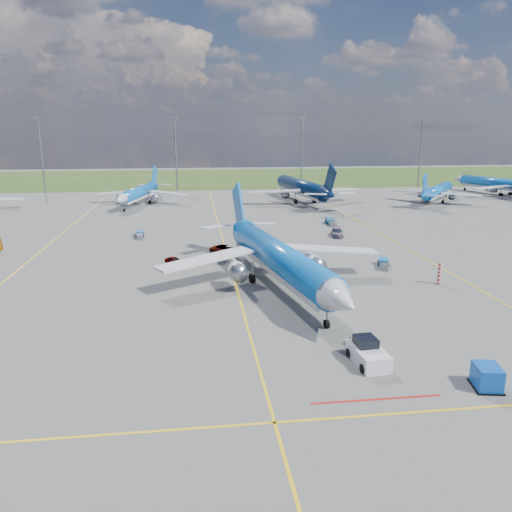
{
  "coord_description": "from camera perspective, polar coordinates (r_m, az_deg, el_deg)",
  "views": [
    {
      "loc": [
        -5.06,
        -49.79,
        19.66
      ],
      "look_at": [
        2.51,
        10.0,
        4.0
      ],
      "focal_mm": 35.0,
      "sensor_mm": 36.0,
      "label": 1
    }
  ],
  "objects": [
    {
      "name": "service_car_a",
      "position": [
        73.57,
        -9.29,
        -0.61
      ],
      "size": [
        3.29,
        3.98,
        1.28
      ],
      "primitive_type": "imported",
      "rotation": [
        0.0,
        0.0,
        0.57
      ],
      "color": "#999999",
      "rests_on": "ground"
    },
    {
      "name": "pushback_tug",
      "position": [
        44.46,
        12.64,
        -10.81
      ],
      "size": [
        2.72,
        6.42,
        2.15
      ],
      "rotation": [
        0.0,
        0.0,
        0.08
      ],
      "color": "silver",
      "rests_on": "ground"
    },
    {
      "name": "taxiway_lines",
      "position": [
        80.11,
        -3.25,
        0.34
      ],
      "size": [
        60.25,
        160.0,
        0.02
      ],
      "color": "yellow",
      "rests_on": "ground"
    },
    {
      "name": "bg_jet_nnw",
      "position": [
        133.85,
        -13.17,
        5.74
      ],
      "size": [
        32.51,
        38.57,
        8.84
      ],
      "primitive_type": null,
      "rotation": [
        0.0,
        0.0,
        -0.22
      ],
      "color": "blue",
      "rests_on": "ground"
    },
    {
      "name": "grass_strip",
      "position": [
        200.82,
        -5.81,
        8.87
      ],
      "size": [
        400.0,
        80.0,
        0.01
      ],
      "primitive_type": "cube",
      "color": "#2D4719",
      "rests_on": "ground"
    },
    {
      "name": "service_car_b",
      "position": [
        79.4,
        -3.47,
        0.73
      ],
      "size": [
        5.56,
        4.69,
        1.42
      ],
      "primitive_type": "imported",
      "rotation": [
        0.0,
        0.0,
        1.01
      ],
      "color": "#999999",
      "rests_on": "ground"
    },
    {
      "name": "main_airliner",
      "position": [
        63.31,
        2.55,
        -3.54
      ],
      "size": [
        39.28,
        47.3,
        11.03
      ],
      "primitive_type": null,
      "rotation": [
        0.0,
        0.0,
        0.18
      ],
      "color": "blue",
      "rests_on": "ground"
    },
    {
      "name": "floodlight_masts",
      "position": [
        160.65,
        -1.87,
        12.02
      ],
      "size": [
        202.2,
        0.5,
        22.7
      ],
      "color": "slate",
      "rests_on": "ground"
    },
    {
      "name": "bg_jet_ne",
      "position": [
        144.07,
        19.95,
        5.85
      ],
      "size": [
        40.19,
        41.23,
        8.6
      ],
      "primitive_type": null,
      "rotation": [
        0.0,
        0.0,
        2.45
      ],
      "color": "blue",
      "rests_on": "ground"
    },
    {
      "name": "uld_container",
      "position": [
        43.48,
        24.89,
        -12.43
      ],
      "size": [
        2.23,
        2.59,
        1.83
      ],
      "primitive_type": "cube",
      "rotation": [
        0.0,
        0.0,
        -0.19
      ],
      "color": "#0C47AE",
      "rests_on": "ground"
    },
    {
      "name": "baggage_tug_e",
      "position": [
        104.54,
        8.54,
        3.85
      ],
      "size": [
        1.48,
        4.97,
        1.11
      ],
      "rotation": [
        0.0,
        0.0,
        -0.03
      ],
      "color": "#165386",
      "rests_on": "ground"
    },
    {
      "name": "service_car_c",
      "position": [
        93.47,
        9.26,
        2.69
      ],
      "size": [
        3.1,
        5.34,
        1.45
      ],
      "primitive_type": "imported",
      "rotation": [
        0.0,
        0.0,
        -0.22
      ],
      "color": "#999999",
      "rests_on": "ground"
    },
    {
      "name": "bg_jet_n",
      "position": [
        136.04,
        5.19,
        6.2
      ],
      "size": [
        38.53,
        47.15,
        11.23
      ],
      "primitive_type": null,
      "rotation": [
        0.0,
        0.0,
        3.29
      ],
      "color": "#081E45",
      "rests_on": "ground"
    },
    {
      "name": "baggage_tug_w",
      "position": [
        74.4,
        14.36,
        -0.84
      ],
      "size": [
        2.62,
        4.69,
        1.02
      ],
      "rotation": [
        0.0,
        0.0,
        -0.33
      ],
      "color": "#1B66A7",
      "rests_on": "ground"
    },
    {
      "name": "bg_jet_ene",
      "position": [
        166.08,
        25.95,
        6.31
      ],
      "size": [
        38.62,
        43.39,
        9.39
      ],
      "primitive_type": null,
      "rotation": [
        0.0,
        0.0,
        3.52
      ],
      "color": "blue",
      "rests_on": "ground"
    },
    {
      "name": "ground",
      "position": [
        53.77,
        -1.33,
        -6.88
      ],
      "size": [
        400.0,
        400.0,
        0.0
      ],
      "primitive_type": "plane",
      "color": "#51514E",
      "rests_on": "ground"
    },
    {
      "name": "baggage_tug_c",
      "position": [
        93.94,
        -13.14,
        2.4
      ],
      "size": [
        1.71,
        4.73,
        1.04
      ],
      "rotation": [
        0.0,
        0.0,
        0.11
      ],
      "color": "#185190",
      "rests_on": "ground"
    },
    {
      "name": "warning_post",
      "position": [
        68.07,
        20.25,
        -1.83
      ],
      "size": [
        0.5,
        0.5,
        3.0
      ],
      "primitive_type": "cylinder",
      "color": "red",
      "rests_on": "ground"
    }
  ]
}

